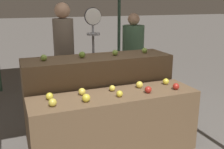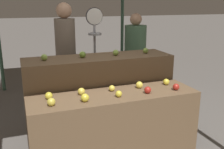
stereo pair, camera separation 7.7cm
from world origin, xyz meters
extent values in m
cylinder|color=#33513D|center=(1.33, 3.02, 1.27)|extent=(0.07, 0.07, 2.54)
cube|color=brown|center=(0.00, 0.00, 0.38)|extent=(1.96, 0.55, 0.76)
cube|color=brown|center=(0.00, 0.60, 0.54)|extent=(1.96, 0.55, 1.09)
sphere|color=gold|center=(-0.73, -0.10, 0.80)|extent=(0.08, 0.08, 0.08)
sphere|color=gold|center=(-0.38, -0.11, 0.81)|extent=(0.09, 0.09, 0.09)
sphere|color=gold|center=(0.01, -0.10, 0.80)|extent=(0.07, 0.07, 0.07)
sphere|color=#AD281E|center=(0.37, -0.10, 0.80)|extent=(0.08, 0.08, 0.08)
sphere|color=#AD281E|center=(0.74, -0.11, 0.80)|extent=(0.08, 0.08, 0.08)
sphere|color=gold|center=(-0.73, 0.10, 0.80)|extent=(0.08, 0.08, 0.08)
sphere|color=yellow|center=(-0.36, 0.12, 0.80)|extent=(0.08, 0.08, 0.08)
sphere|color=yellow|center=(0.01, 0.12, 0.80)|extent=(0.07, 0.07, 0.07)
sphere|color=yellow|center=(0.36, 0.11, 0.80)|extent=(0.08, 0.08, 0.08)
sphere|color=gold|center=(0.74, 0.11, 0.80)|extent=(0.08, 0.08, 0.08)
sphere|color=#8EB247|center=(-0.70, 0.60, 1.13)|extent=(0.08, 0.08, 0.08)
sphere|color=#7AA338|center=(-0.22, 0.60, 1.13)|extent=(0.08, 0.08, 0.08)
sphere|color=#8EB247|center=(0.24, 0.59, 1.12)|extent=(0.08, 0.08, 0.08)
sphere|color=#8EB247|center=(0.68, 0.59, 1.12)|extent=(0.08, 0.08, 0.08)
cylinder|color=#99999E|center=(0.13, 1.22, 0.80)|extent=(0.04, 0.04, 1.60)
cylinder|color=black|center=(0.13, 1.21, 1.57)|extent=(0.26, 0.01, 0.26)
cylinder|color=silver|center=(0.13, 1.20, 1.57)|extent=(0.24, 0.02, 0.24)
cylinder|color=#99999E|center=(0.13, 1.20, 1.38)|extent=(0.01, 0.01, 0.14)
cylinder|color=#99999E|center=(0.13, 1.20, 1.31)|extent=(0.20, 0.20, 0.03)
cube|color=#2D2D38|center=(-0.30, 1.35, 0.41)|extent=(0.26, 0.19, 0.83)
cylinder|color=#756656|center=(-0.30, 1.35, 1.18)|extent=(0.38, 0.38, 0.72)
sphere|color=tan|center=(-0.30, 1.35, 1.66)|extent=(0.23, 0.23, 0.23)
cube|color=#2D2D38|center=(0.99, 1.58, 0.37)|extent=(0.31, 0.22, 0.74)
cylinder|color=#476B4C|center=(0.99, 1.58, 1.06)|extent=(0.44, 0.44, 0.64)
sphere|color=tan|center=(0.99, 1.58, 1.49)|extent=(0.21, 0.21, 0.21)
camera|label=1|loc=(-1.08, -2.61, 1.78)|focal=42.00mm
camera|label=2|loc=(-1.01, -2.64, 1.78)|focal=42.00mm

